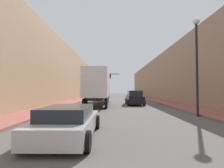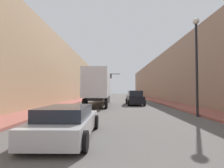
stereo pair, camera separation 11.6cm
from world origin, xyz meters
The scene contains 9 objects.
sidewalk_right centered at (6.68, 30.00, 0.07)m, with size 2.54×80.00×0.15m.
sidewalk_left centered at (-6.68, 30.00, 0.07)m, with size 2.54×80.00×0.15m.
building_right centered at (10.94, 30.00, 4.19)m, with size 6.00×80.00×8.38m.
building_left centered at (-10.94, 30.00, 4.57)m, with size 6.00×80.00×9.14m.
semi_truck centered at (-2.38, 21.78, 2.24)m, with size 2.46×12.67×4.02m.
sedan_car centered at (-2.31, 6.50, 0.59)m, with size 2.11×4.47×1.21m.
suv_car centered at (2.06, 21.66, 0.83)m, with size 2.05×4.79×1.77m.
traffic_signal_gantry centered at (-3.75, 37.92, 3.94)m, with size 6.11×0.35×5.66m.
street_lamp centered at (5.26, 11.94, 4.41)m, with size 0.44×0.44×6.89m.
Camera 2 is at (-0.48, -0.23, 1.82)m, focal length 28.00 mm.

